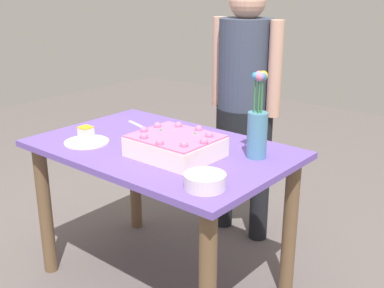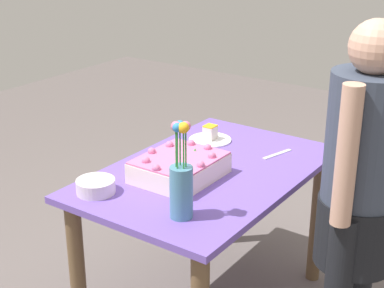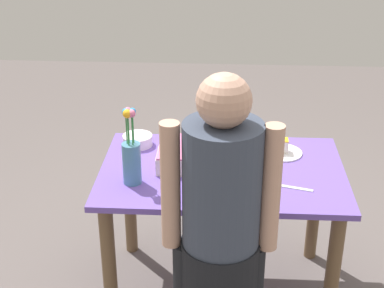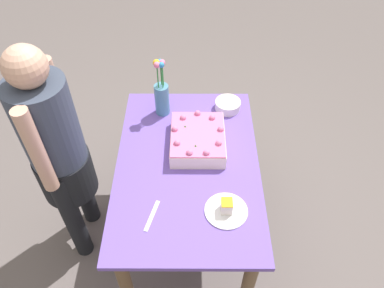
{
  "view_description": "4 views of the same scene",
  "coord_description": "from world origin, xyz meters",
  "px_view_note": "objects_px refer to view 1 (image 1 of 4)",
  "views": [
    {
      "loc": [
        1.5,
        -1.57,
        1.49
      ],
      "look_at": [
        0.15,
        0.05,
        0.78
      ],
      "focal_mm": 45.0,
      "sensor_mm": 36.0,
      "label": 1
    },
    {
      "loc": [
        2.03,
        1.34,
        1.82
      ],
      "look_at": [
        -0.0,
        -0.09,
        0.85
      ],
      "focal_mm": 55.0,
      "sensor_mm": 36.0,
      "label": 2
    },
    {
      "loc": [
        -0.0,
        2.61,
        2.14
      ],
      "look_at": [
        0.15,
        0.03,
        0.9
      ],
      "focal_mm": 55.0,
      "sensor_mm": 36.0,
      "label": 3
    },
    {
      "loc": [
        -1.35,
        -0.03,
        2.34
      ],
      "look_at": [
        0.08,
        -0.02,
        0.82
      ],
      "focal_mm": 35.0,
      "sensor_mm": 36.0,
      "label": 4
    }
  ],
  "objects_px": {
    "flower_vase": "(258,127)",
    "fruit_bowl": "(205,181)",
    "serving_plate_with_slice": "(86,139)",
    "sheet_cake": "(175,145)",
    "person_standing": "(245,98)",
    "cake_knife": "(137,125)"
  },
  "relations": [
    {
      "from": "serving_plate_with_slice",
      "to": "sheet_cake",
      "type": "bearing_deg",
      "value": 17.05
    },
    {
      "from": "serving_plate_with_slice",
      "to": "flower_vase",
      "type": "height_order",
      "value": "flower_vase"
    },
    {
      "from": "sheet_cake",
      "to": "flower_vase",
      "type": "distance_m",
      "value": 0.37
    },
    {
      "from": "serving_plate_with_slice",
      "to": "person_standing",
      "type": "bearing_deg",
      "value": 70.49
    },
    {
      "from": "person_standing",
      "to": "flower_vase",
      "type": "bearing_deg",
      "value": 38.4
    },
    {
      "from": "sheet_cake",
      "to": "flower_vase",
      "type": "bearing_deg",
      "value": 37.26
    },
    {
      "from": "cake_knife",
      "to": "person_standing",
      "type": "xyz_separation_m",
      "value": [
        0.35,
        0.53,
        0.11
      ]
    },
    {
      "from": "person_standing",
      "to": "cake_knife",
      "type": "bearing_deg",
      "value": -33.32
    },
    {
      "from": "cake_knife",
      "to": "flower_vase",
      "type": "relative_size",
      "value": 0.47
    },
    {
      "from": "serving_plate_with_slice",
      "to": "person_standing",
      "type": "height_order",
      "value": "person_standing"
    },
    {
      "from": "flower_vase",
      "to": "fruit_bowl",
      "type": "xyz_separation_m",
      "value": [
        0.03,
        -0.41,
        -0.11
      ]
    },
    {
      "from": "cake_knife",
      "to": "flower_vase",
      "type": "xyz_separation_m",
      "value": [
        0.77,
        -0.01,
        0.14
      ]
    },
    {
      "from": "serving_plate_with_slice",
      "to": "cake_knife",
      "type": "distance_m",
      "value": 0.37
    },
    {
      "from": "serving_plate_with_slice",
      "to": "flower_vase",
      "type": "distance_m",
      "value": 0.83
    },
    {
      "from": "sheet_cake",
      "to": "cake_knife",
      "type": "relative_size",
      "value": 2.02
    },
    {
      "from": "sheet_cake",
      "to": "serving_plate_with_slice",
      "type": "bearing_deg",
      "value": -162.95
    },
    {
      "from": "serving_plate_with_slice",
      "to": "fruit_bowl",
      "type": "height_order",
      "value": "serving_plate_with_slice"
    },
    {
      "from": "sheet_cake",
      "to": "fruit_bowl",
      "type": "distance_m",
      "value": 0.38
    },
    {
      "from": "fruit_bowl",
      "to": "person_standing",
      "type": "distance_m",
      "value": 1.06
    },
    {
      "from": "flower_vase",
      "to": "person_standing",
      "type": "bearing_deg",
      "value": 128.4
    },
    {
      "from": "flower_vase",
      "to": "fruit_bowl",
      "type": "relative_size",
      "value": 2.39
    },
    {
      "from": "sheet_cake",
      "to": "person_standing",
      "type": "xyz_separation_m",
      "value": [
        -0.14,
        0.75,
        0.06
      ]
    }
  ]
}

